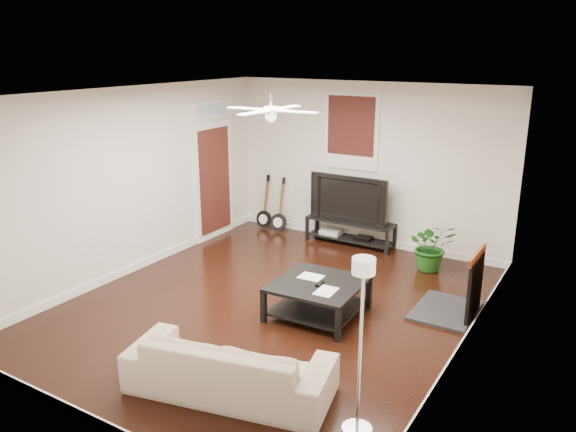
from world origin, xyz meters
name	(u,v)px	position (x,y,z in m)	size (l,w,h in m)	color
room	(272,205)	(0.00, 0.00, 1.40)	(5.01, 6.01, 2.81)	black
brick_accent	(490,215)	(2.49, 1.00, 1.40)	(0.02, 2.20, 2.80)	#A35934
fireplace	(460,282)	(2.20, 1.00, 0.46)	(0.80, 1.10, 0.92)	black
window_back	(351,132)	(-0.30, 2.97, 1.95)	(1.00, 0.06, 1.30)	black
door_left	(214,169)	(-2.46, 1.90, 1.25)	(0.08, 1.00, 2.50)	white
tv_stand	(350,232)	(-0.17, 2.78, 0.22)	(1.57, 0.42, 0.44)	black
tv	(352,197)	(-0.17, 2.80, 0.85)	(1.41, 0.18, 0.81)	black
coffee_table	(318,299)	(0.65, 0.06, 0.23)	(1.08, 1.08, 0.45)	black
sofa	(230,365)	(0.72, -1.90, 0.30)	(2.06, 0.81, 0.60)	tan
floor_lamp	(360,348)	(2.07, -1.80, 0.84)	(0.28, 0.28, 1.68)	silver
potted_plant	(432,246)	(1.42, 2.34, 0.39)	(0.70, 0.61, 0.78)	#1B5418
guitar_left	(264,202)	(-1.97, 2.75, 0.51)	(0.32, 0.22, 1.03)	black
guitar_right	(278,205)	(-1.62, 2.72, 0.51)	(0.32, 0.22, 1.03)	black
ceiling_fan	(271,110)	(0.00, 0.00, 2.60)	(1.24, 1.24, 0.32)	white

